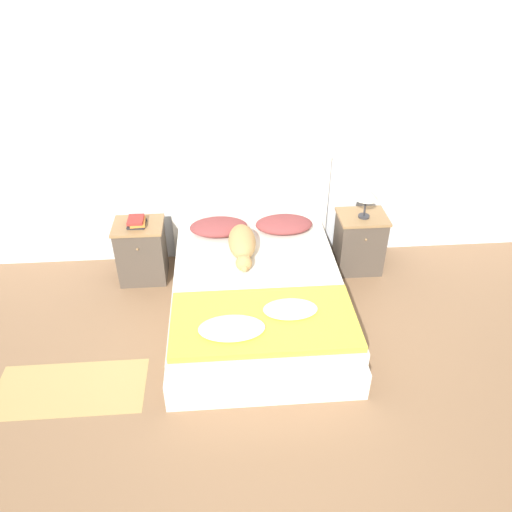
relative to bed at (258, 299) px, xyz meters
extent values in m
plane|color=#896647|center=(0.08, -1.03, -0.22)|extent=(16.00, 16.00, 0.00)
cube|color=silver|center=(0.08, 1.10, 1.05)|extent=(9.00, 0.06, 2.55)
cube|color=silver|center=(0.00, 0.00, -0.09)|extent=(1.52, 2.01, 0.26)
cube|color=silver|center=(0.00, 0.00, 0.13)|extent=(1.46, 1.95, 0.19)
cube|color=silver|center=(0.00, 1.03, 0.34)|extent=(1.60, 0.04, 1.12)
cylinder|color=silver|center=(0.00, 1.03, 0.90)|extent=(1.60, 0.06, 0.06)
cube|color=#4C4238|center=(-1.10, 0.72, 0.08)|extent=(0.45, 0.37, 0.59)
cube|color=#937047|center=(-1.10, 0.72, 0.39)|extent=(0.48, 0.40, 0.03)
sphere|color=#937047|center=(-1.10, 0.53, 0.24)|extent=(0.02, 0.02, 0.02)
cube|color=#4C4238|center=(1.10, 0.72, 0.08)|extent=(0.45, 0.37, 0.59)
cube|color=#937047|center=(1.10, 0.72, 0.39)|extent=(0.48, 0.40, 0.03)
sphere|color=#937047|center=(1.10, 0.53, 0.24)|extent=(0.02, 0.02, 0.02)
ellipsoid|color=brown|center=(-0.32, 0.78, 0.30)|extent=(0.57, 0.34, 0.14)
ellipsoid|color=brown|center=(0.32, 0.78, 0.30)|extent=(0.57, 0.34, 0.14)
cube|color=yellow|center=(0.00, -0.58, 0.26)|extent=(1.43, 0.75, 0.05)
ellipsoid|color=silver|center=(-0.25, -0.70, 0.30)|extent=(0.50, 0.30, 0.05)
ellipsoid|color=silver|center=(0.21, -0.51, 0.30)|extent=(0.43, 0.26, 0.04)
ellipsoid|color=tan|center=(-0.11, 0.44, 0.34)|extent=(0.25, 0.52, 0.22)
sphere|color=tan|center=(-0.11, 0.15, 0.30)|extent=(0.15, 0.15, 0.15)
ellipsoid|color=tan|center=(-0.11, 0.08, 0.29)|extent=(0.07, 0.08, 0.06)
cone|color=tan|center=(-0.15, 0.16, 0.35)|extent=(0.05, 0.05, 0.05)
cone|color=tan|center=(-0.07, 0.16, 0.35)|extent=(0.05, 0.05, 0.05)
ellipsoid|color=tan|center=(-0.07, 0.66, 0.28)|extent=(0.15, 0.23, 0.08)
cube|color=#232328|center=(-1.10, 0.71, 0.41)|extent=(0.17, 0.19, 0.02)
cube|color=orange|center=(-1.09, 0.71, 0.43)|extent=(0.15, 0.20, 0.03)
cube|color=#AD2D28|center=(-1.11, 0.71, 0.46)|extent=(0.15, 0.19, 0.03)
cylinder|color=#2D2D33|center=(1.10, 0.69, 0.41)|extent=(0.11, 0.11, 0.02)
cylinder|color=#2D2D33|center=(1.10, 0.69, 0.51)|extent=(0.02, 0.02, 0.18)
cone|color=beige|center=(1.10, 0.69, 0.66)|extent=(0.22, 0.22, 0.12)
cube|color=tan|center=(-1.53, -0.72, -0.22)|extent=(1.16, 0.55, 0.00)
camera|label=1|loc=(-0.28, -3.47, 2.82)|focal=35.00mm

